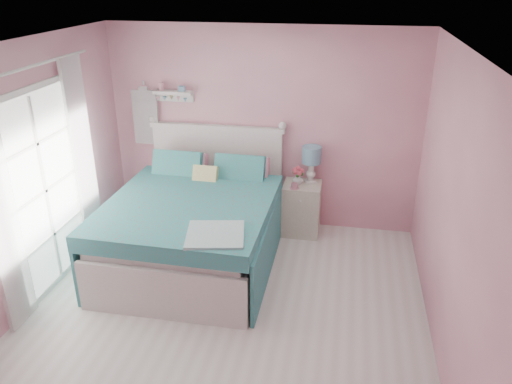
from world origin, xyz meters
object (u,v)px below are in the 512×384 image
(table_lamp, at_px, (311,158))
(vase, at_px, (298,179))
(bed, at_px, (195,227))
(nightstand, at_px, (301,208))
(teacup, at_px, (294,186))

(table_lamp, height_order, vase, table_lamp)
(bed, relative_size, vase, 16.55)
(table_lamp, bearing_deg, nightstand, -133.25)
(nightstand, bearing_deg, vase, -177.74)
(teacup, bearing_deg, vase, 81.70)
(vase, bearing_deg, teacup, -98.30)
(table_lamp, bearing_deg, teacup, -125.53)
(table_lamp, xyz_separation_m, teacup, (-0.18, -0.25, -0.30))
(vase, xyz_separation_m, teacup, (-0.02, -0.15, -0.04))
(table_lamp, height_order, teacup, table_lamp)
(teacup, bearing_deg, bed, -145.02)
(table_lamp, distance_m, teacup, 0.43)
(nightstand, height_order, table_lamp, table_lamp)
(nightstand, bearing_deg, table_lamp, 46.75)
(bed, bearing_deg, vase, 40.44)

